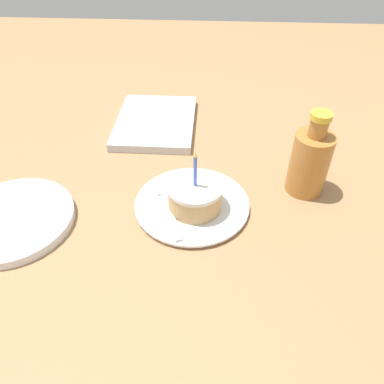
# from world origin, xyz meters

# --- Properties ---
(ground_plane) EXTENTS (2.40, 2.40, 0.04)m
(ground_plane) POSITION_xyz_m (0.00, 0.00, -0.02)
(ground_plane) COLOR #9E754C
(ground_plane) RESTS_ON ground
(plate) EXTENTS (0.22, 0.22, 0.01)m
(plate) POSITION_xyz_m (-0.02, -0.01, 0.01)
(plate) COLOR silver
(plate) RESTS_ON ground_plane
(cake_slice) EXTENTS (0.10, 0.10, 0.13)m
(cake_slice) POSITION_xyz_m (-0.01, 0.00, 0.04)
(cake_slice) COLOR tan
(cake_slice) RESTS_ON plate
(fork) EXTENTS (0.17, 0.07, 0.01)m
(fork) POSITION_xyz_m (-0.01, -0.05, 0.01)
(fork) COLOR silver
(fork) RESTS_ON plate
(bottle) EXTENTS (0.08, 0.08, 0.18)m
(bottle) POSITION_xyz_m (-0.09, 0.22, 0.07)
(bottle) COLOR #B27233
(bottle) RESTS_ON ground_plane
(side_plate) EXTENTS (0.22, 0.22, 0.02)m
(side_plate) POSITION_xyz_m (0.05, -0.34, 0.01)
(side_plate) COLOR silver
(side_plate) RESTS_ON ground_plane
(marble_board) EXTENTS (0.25, 0.19, 0.02)m
(marble_board) POSITION_xyz_m (-0.32, -0.12, 0.01)
(marble_board) COLOR silver
(marble_board) RESTS_ON ground_plane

